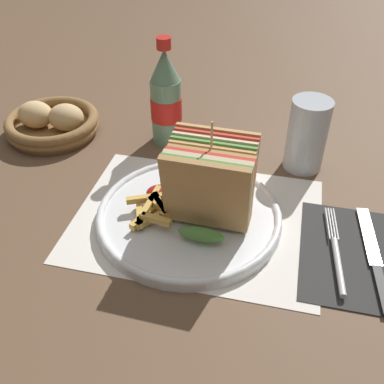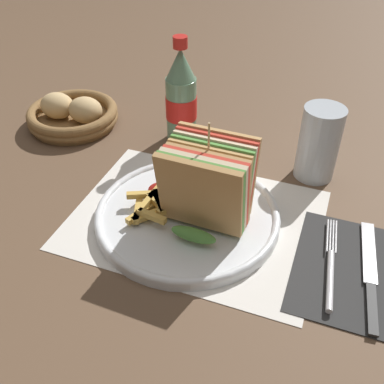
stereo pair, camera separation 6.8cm
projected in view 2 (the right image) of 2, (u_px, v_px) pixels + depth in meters
ground_plane at (188, 234)px, 0.67m from camera, size 4.00×4.00×0.00m
placemat at (196, 219)px, 0.69m from camera, size 0.37×0.28×0.00m
plate_main at (187, 215)px, 0.69m from camera, size 0.28×0.28×0.02m
club_sandwich at (207, 185)px, 0.63m from camera, size 0.12×0.12×0.16m
fries_pile at (152, 205)px, 0.67m from camera, size 0.09×0.08×0.02m
ketchup_blob at (163, 191)px, 0.70m from camera, size 0.05×0.04×0.02m
napkin at (349, 269)px, 0.61m from camera, size 0.15×0.20×0.00m
fork at (330, 270)px, 0.60m from camera, size 0.03×0.17×0.01m
knife at (370, 274)px, 0.60m from camera, size 0.03×0.20×0.00m
coke_bottle_near at (181, 98)px, 0.83m from camera, size 0.06×0.06×0.20m
glass_near at (318, 148)px, 0.75m from camera, size 0.07×0.07×0.13m
bread_basket at (73, 114)px, 0.91m from camera, size 0.18×0.18×0.06m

